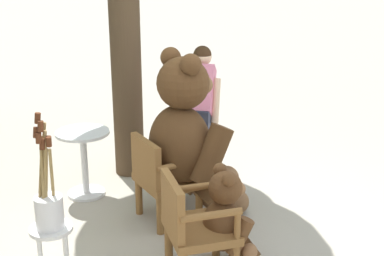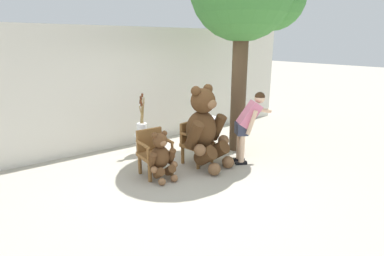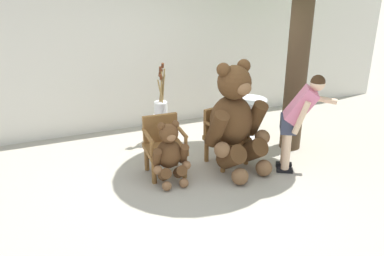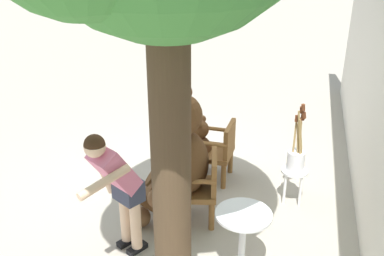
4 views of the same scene
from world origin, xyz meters
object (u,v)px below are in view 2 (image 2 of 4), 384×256
(person_visitor, at_px, (248,121))
(teddy_bear_small, at_px, (161,156))
(wooden_chair_left, at_px, (154,151))
(wooden_chair_right, at_px, (195,141))
(white_stool, at_px, (142,139))
(teddy_bear_large, at_px, (205,128))
(brush_bucket, at_px, (142,126))
(round_side_table, at_px, (206,129))

(person_visitor, bearing_deg, teddy_bear_small, 169.07)
(wooden_chair_left, relative_size, wooden_chair_right, 1.00)
(wooden_chair_left, distance_m, person_visitor, 2.00)
(person_visitor, bearing_deg, white_stool, 131.87)
(teddy_bear_large, xyz_separation_m, brush_bucket, (-0.71, 1.35, -0.14))
(teddy_bear_large, bearing_deg, teddy_bear_small, -178.75)
(teddy_bear_large, xyz_separation_m, round_side_table, (0.76, 0.92, -0.36))
(person_visitor, relative_size, round_side_table, 2.08)
(wooden_chair_left, height_order, person_visitor, person_visitor)
(teddy_bear_small, relative_size, white_stool, 1.98)
(teddy_bear_small, height_order, white_stool, teddy_bear_small)
(person_visitor, distance_m, white_stool, 2.38)
(wooden_chair_right, bearing_deg, teddy_bear_large, -82.77)
(white_stool, bearing_deg, teddy_bear_small, -102.41)
(wooden_chair_right, distance_m, white_stool, 1.28)
(teddy_bear_large, distance_m, round_side_table, 1.25)
(brush_bucket, bearing_deg, round_side_table, -16.29)
(person_visitor, bearing_deg, round_side_table, 92.84)
(person_visitor, xyz_separation_m, brush_bucket, (-1.54, 1.73, -0.23))
(white_stool, distance_m, round_side_table, 1.54)
(wooden_chair_left, relative_size, person_visitor, 0.57)
(wooden_chair_right, relative_size, teddy_bear_small, 0.94)
(teddy_bear_small, height_order, person_visitor, person_visitor)
(wooden_chair_left, xyz_separation_m, white_stool, (0.30, 1.08, -0.11))
(person_visitor, relative_size, brush_bucket, 1.63)
(teddy_bear_small, xyz_separation_m, person_visitor, (1.85, -0.36, 0.45))
(person_visitor, bearing_deg, wooden_chair_right, 143.09)
(wooden_chair_left, height_order, teddy_bear_small, teddy_bear_small)
(wooden_chair_left, xyz_separation_m, person_visitor, (1.84, -0.65, 0.44))
(white_stool, distance_m, brush_bucket, 0.31)
(teddy_bear_large, distance_m, brush_bucket, 1.53)
(teddy_bear_small, distance_m, brush_bucket, 1.42)
(wooden_chair_left, bearing_deg, teddy_bear_small, -90.47)
(teddy_bear_large, relative_size, white_stool, 3.61)
(person_visitor, xyz_separation_m, white_stool, (-1.54, 1.72, -0.54))
(teddy_bear_small, relative_size, round_side_table, 1.27)
(person_visitor, height_order, brush_bucket, person_visitor)
(wooden_chair_left, xyz_separation_m, brush_bucket, (0.30, 1.08, 0.21))
(teddy_bear_large, xyz_separation_m, white_stool, (-0.72, 1.34, -0.46))
(wooden_chair_right, xyz_separation_m, teddy_bear_large, (0.03, -0.27, 0.35))
(teddy_bear_small, bearing_deg, brush_bucket, 77.42)
(white_stool, height_order, brush_bucket, brush_bucket)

